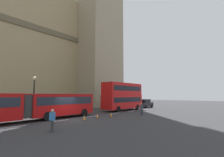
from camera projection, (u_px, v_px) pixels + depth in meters
name	position (u px, v px, depth m)	size (l,w,h in m)	color
ground_plane	(69.00, 119.00, 18.80)	(160.00, 160.00, 0.00)	#333335
lane_centre_marking	(78.00, 118.00, 19.69)	(34.40, 0.16, 0.01)	silver
articulated_bus	(23.00, 105.00, 17.02)	(17.07, 2.54, 2.90)	#B20F0F
double_decker_bus	(123.00, 95.00, 30.13)	(9.10, 2.54, 4.90)	red
sedan_lead	(145.00, 103.00, 36.57)	(4.40, 1.86, 1.85)	black
traffic_cone_west	(84.00, 118.00, 18.18)	(0.36, 0.36, 0.58)	black
traffic_cone_middle	(97.00, 116.00, 19.78)	(0.36, 0.36, 0.58)	black
traffic_cone_east	(111.00, 115.00, 21.03)	(0.36, 0.36, 0.58)	black
street_lamp	(34.00, 93.00, 22.38)	(0.44, 0.44, 5.27)	black
pedestrian_near_cones	(52.00, 120.00, 12.43)	(0.45, 0.45, 1.69)	#333333
pedestrian_by_kerb	(142.00, 108.00, 22.88)	(0.44, 0.46, 1.69)	#262D4C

